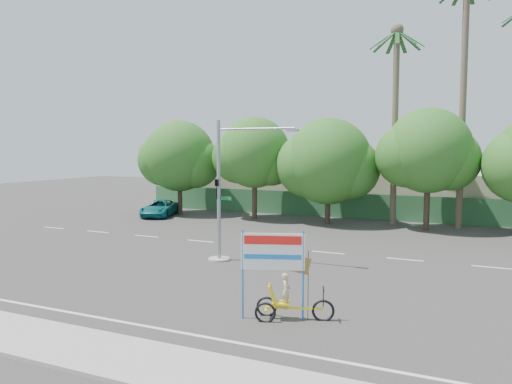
% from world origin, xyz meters
% --- Properties ---
extents(ground, '(120.00, 120.00, 0.00)m').
position_xyz_m(ground, '(0.00, 0.00, 0.00)').
color(ground, '#33302D').
rests_on(ground, ground).
extents(sidewalk_near, '(50.00, 2.40, 0.12)m').
position_xyz_m(sidewalk_near, '(0.00, -7.50, 0.06)').
color(sidewalk_near, gray).
rests_on(sidewalk_near, ground).
extents(fence, '(38.00, 0.08, 2.00)m').
position_xyz_m(fence, '(0.00, 21.50, 1.00)').
color(fence, '#336B3D').
rests_on(fence, ground).
extents(building_left, '(12.00, 8.00, 4.00)m').
position_xyz_m(building_left, '(-10.00, 26.00, 2.00)').
color(building_left, '#C1B599').
rests_on(building_left, ground).
extents(building_right, '(14.00, 8.00, 3.60)m').
position_xyz_m(building_right, '(8.00, 26.00, 1.80)').
color(building_right, '#C1B599').
rests_on(building_right, ground).
extents(tree_far_left, '(7.14, 6.00, 7.96)m').
position_xyz_m(tree_far_left, '(-14.05, 18.00, 4.76)').
color(tree_far_left, '#473828').
rests_on(tree_far_left, ground).
extents(tree_left, '(6.66, 5.60, 8.07)m').
position_xyz_m(tree_left, '(-7.05, 18.00, 5.06)').
color(tree_left, '#473828').
rests_on(tree_left, ground).
extents(tree_center, '(7.62, 6.40, 7.85)m').
position_xyz_m(tree_center, '(-1.05, 18.00, 4.47)').
color(tree_center, '#473828').
rests_on(tree_center, ground).
extents(tree_right, '(6.90, 5.80, 8.36)m').
position_xyz_m(tree_right, '(5.95, 18.00, 5.24)').
color(tree_right, '#473828').
rests_on(tree_right, ground).
extents(palm_tall, '(3.73, 3.79, 17.45)m').
position_xyz_m(palm_tall, '(8.00, 19.50, 10.46)').
color(palm_tall, '#70604C').
rests_on(palm_tall, ground).
extents(palm_short, '(3.73, 3.79, 14.45)m').
position_xyz_m(palm_short, '(3.50, 19.50, 8.86)').
color(palm_short, '#70604C').
rests_on(palm_short, ground).
extents(traffic_signal, '(4.72, 1.10, 7.00)m').
position_xyz_m(traffic_signal, '(-2.20, 3.98, 2.92)').
color(traffic_signal, gray).
rests_on(traffic_signal, ground).
extents(trike_billboard, '(2.93, 1.31, 3.02)m').
position_xyz_m(trike_billboard, '(3.58, -2.80, 1.22)').
color(trike_billboard, black).
rests_on(trike_billboard, ground).
extents(pickup_truck, '(3.55, 5.24, 1.33)m').
position_xyz_m(pickup_truck, '(-14.74, 16.06, 0.67)').
color(pickup_truck, '#0F6A6D').
rests_on(pickup_truck, ground).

